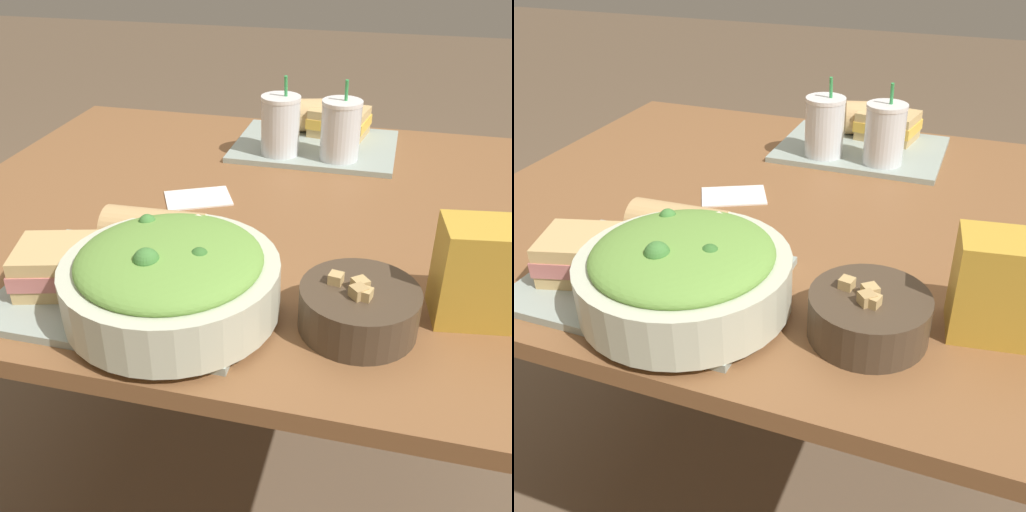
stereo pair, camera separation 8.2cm
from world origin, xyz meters
TOP-DOWN VIEW (x-y plane):
  - ground_plane at (0.00, 0.00)m, footprint 12.00×12.00m
  - dining_table at (0.00, 0.00)m, footprint 1.18×1.02m
  - tray_near at (-0.10, -0.33)m, footprint 0.37×0.28m
  - tray_far at (0.07, 0.33)m, footprint 0.37×0.28m
  - salad_bowl at (-0.02, -0.37)m, footprint 0.30×0.30m
  - soup_bowl at (0.23, -0.33)m, footprint 0.16×0.16m
  - sandwich_near at (-0.20, -0.35)m, footprint 0.15×0.13m
  - baguette_near at (-0.09, -0.24)m, footprint 0.16×0.08m
  - sandwich_far at (0.11, 0.40)m, footprint 0.15×0.12m
  - baguette_far at (0.07, 0.42)m, footprint 0.14×0.11m
  - drink_cup_dark at (0.00, 0.25)m, footprint 0.09×0.09m
  - drink_cup_red at (0.13, 0.25)m, footprint 0.09×0.09m
  - chip_bag at (0.40, -0.27)m, footprint 0.15×0.10m
  - napkin_folded at (-0.11, -0.00)m, footprint 0.15×0.13m

SIDE VIEW (x-z plane):
  - ground_plane at x=0.00m, z-range 0.00..0.00m
  - dining_table at x=0.00m, z-range 0.27..1.02m
  - napkin_folded at x=-0.11m, z-range 0.74..0.75m
  - tray_near at x=-0.10m, z-range 0.74..0.76m
  - tray_far at x=0.07m, z-range 0.74..0.76m
  - soup_bowl at x=0.23m, z-range 0.74..0.82m
  - sandwich_near at x=-0.20m, z-range 0.76..0.82m
  - sandwich_far at x=0.11m, z-range 0.76..0.82m
  - baguette_near at x=-0.09m, z-range 0.76..0.83m
  - baguette_far at x=0.07m, z-range 0.76..0.83m
  - salad_bowl at x=-0.02m, z-range 0.75..0.86m
  - chip_bag at x=0.40m, z-range 0.74..0.89m
  - drink_cup_red at x=0.13m, z-range 0.73..0.90m
  - drink_cup_dark at x=0.00m, z-range 0.73..0.90m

